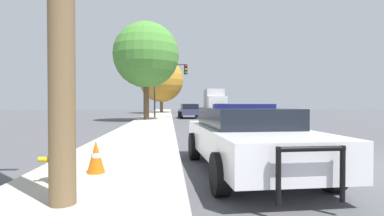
{
  "coord_description": "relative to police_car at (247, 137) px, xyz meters",
  "views": [
    {
      "loc": [
        -3.87,
        -6.86,
        1.48
      ],
      "look_at": [
        -1.96,
        18.28,
        1.03
      ],
      "focal_mm": 28.0,
      "sensor_mm": 36.0,
      "label": 1
    }
  ],
  "objects": [
    {
      "name": "ground_plane",
      "position": [
        2.2,
        0.54,
        -0.75
      ],
      "size": [
        110.0,
        110.0,
        0.0
      ],
      "primitive_type": "plane",
      "color": "#4F4F54"
    },
    {
      "name": "sidewalk_left",
      "position": [
        -2.9,
        0.54,
        -0.68
      ],
      "size": [
        3.0,
        110.0,
        0.13
      ],
      "color": "#ADA89E",
      "rests_on": "ground_plane"
    },
    {
      "name": "police_car",
      "position": [
        0.0,
        0.0,
        0.0
      ],
      "size": [
        2.33,
        5.17,
        1.45
      ],
      "rotation": [
        0.0,
        0.0,
        3.19
      ],
      "color": "white",
      "rests_on": "ground_plane"
    },
    {
      "name": "fire_hydrant",
      "position": [
        -3.59,
        -1.14,
        -0.19
      ],
      "size": [
        0.55,
        0.24,
        0.81
      ],
      "color": "gold",
      "rests_on": "sidewalk_left"
    },
    {
      "name": "traffic_light",
      "position": [
        -1.8,
        21.03,
        2.88
      ],
      "size": [
        3.06,
        0.35,
        5.0
      ],
      "color": "#424247",
      "rests_on": "sidewalk_left"
    },
    {
      "name": "car_background_midblock",
      "position": [
        0.24,
        22.25,
        -0.02
      ],
      "size": [
        2.09,
        3.98,
        1.37
      ],
      "rotation": [
        0.0,
        0.0,
        0.04
      ],
      "color": "#333856",
      "rests_on": "ground_plane"
    },
    {
      "name": "car_background_oncoming",
      "position": [
        4.91,
        30.51,
        -0.03
      ],
      "size": [
        1.91,
        4.41,
        1.36
      ],
      "rotation": [
        0.0,
        0.0,
        3.13
      ],
      "color": "#474C51",
      "rests_on": "ground_plane"
    },
    {
      "name": "box_truck",
      "position": [
        4.73,
        35.94,
        1.05
      ],
      "size": [
        2.8,
        7.46,
        3.41
      ],
      "rotation": [
        0.0,
        0.0,
        3.12
      ],
      "color": "silver",
      "rests_on": "ground_plane"
    },
    {
      "name": "tree_sidewalk_mid",
      "position": [
        -3.51,
        17.82,
        4.55
      ],
      "size": [
        5.24,
        5.24,
        7.8
      ],
      "color": "brown",
      "rests_on": "sidewalk_left"
    },
    {
      "name": "tree_sidewalk_far",
      "position": [
        -2.77,
        35.82,
        3.91
      ],
      "size": [
        6.14,
        6.14,
        7.6
      ],
      "color": "brown",
      "rests_on": "sidewalk_left"
    },
    {
      "name": "traffic_cone",
      "position": [
        -3.08,
        -0.47,
        -0.31
      ],
      "size": [
        0.34,
        0.34,
        0.62
      ],
      "color": "orange",
      "rests_on": "sidewalk_left"
    }
  ]
}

